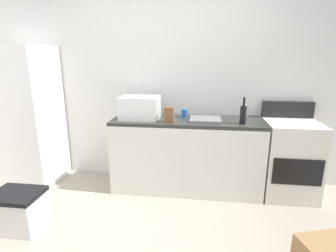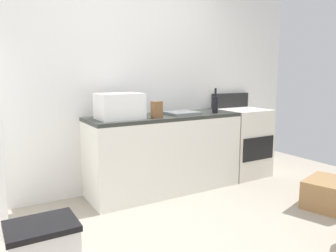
{
  "view_description": "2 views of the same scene",
  "coord_description": "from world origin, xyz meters",
  "px_view_note": "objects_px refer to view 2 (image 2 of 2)",
  "views": [
    {
      "loc": [
        0.46,
        -1.83,
        1.62
      ],
      "look_at": [
        0.11,
        0.89,
        0.89
      ],
      "focal_mm": 27.64,
      "sensor_mm": 36.0,
      "label": 1
    },
    {
      "loc": [
        -1.58,
        -2.05,
        1.37
      ],
      "look_at": [
        0.12,
        0.81,
        0.84
      ],
      "focal_mm": 35.09,
      "sensor_mm": 36.0,
      "label": 2
    }
  ],
  "objects_px": {
    "microwave": "(119,106)",
    "knife_block": "(157,110)",
    "wine_bottle": "(215,104)",
    "cardboard_box_medium": "(330,194)",
    "stove_oven": "(242,141)",
    "storage_bin": "(43,249)",
    "coffee_mug": "(157,110)"
  },
  "relations": [
    {
      "from": "coffee_mug",
      "to": "knife_block",
      "type": "relative_size",
      "value": 0.56
    },
    {
      "from": "cardboard_box_medium",
      "to": "storage_bin",
      "type": "distance_m",
      "value": 2.79
    },
    {
      "from": "wine_bottle",
      "to": "storage_bin",
      "type": "height_order",
      "value": "wine_bottle"
    },
    {
      "from": "coffee_mug",
      "to": "knife_block",
      "type": "height_order",
      "value": "knife_block"
    },
    {
      "from": "wine_bottle",
      "to": "knife_block",
      "type": "height_order",
      "value": "wine_bottle"
    },
    {
      "from": "microwave",
      "to": "wine_bottle",
      "type": "height_order",
      "value": "wine_bottle"
    },
    {
      "from": "storage_bin",
      "to": "stove_oven",
      "type": "bearing_deg",
      "value": 20.56
    },
    {
      "from": "cardboard_box_medium",
      "to": "storage_bin",
      "type": "relative_size",
      "value": 1.11
    },
    {
      "from": "stove_oven",
      "to": "wine_bottle",
      "type": "xyz_separation_m",
      "value": [
        -0.59,
        -0.15,
        0.54
      ]
    },
    {
      "from": "coffee_mug",
      "to": "cardboard_box_medium",
      "type": "relative_size",
      "value": 0.2
    },
    {
      "from": "stove_oven",
      "to": "microwave",
      "type": "bearing_deg",
      "value": -178.42
    },
    {
      "from": "stove_oven",
      "to": "storage_bin",
      "type": "relative_size",
      "value": 2.39
    },
    {
      "from": "cardboard_box_medium",
      "to": "coffee_mug",
      "type": "bearing_deg",
      "value": 131.19
    },
    {
      "from": "stove_oven",
      "to": "coffee_mug",
      "type": "xyz_separation_m",
      "value": [
        -1.25,
        0.1,
        0.48
      ]
    },
    {
      "from": "wine_bottle",
      "to": "storage_bin",
      "type": "distance_m",
      "value": 2.5
    },
    {
      "from": "coffee_mug",
      "to": "knife_block",
      "type": "distance_m",
      "value": 0.33
    },
    {
      "from": "stove_oven",
      "to": "microwave",
      "type": "height_order",
      "value": "microwave"
    },
    {
      "from": "stove_oven",
      "to": "storage_bin",
      "type": "xyz_separation_m",
      "value": [
        -2.77,
        -1.04,
        -0.27
      ]
    },
    {
      "from": "wine_bottle",
      "to": "cardboard_box_medium",
      "type": "height_order",
      "value": "wine_bottle"
    },
    {
      "from": "microwave",
      "to": "coffee_mug",
      "type": "relative_size",
      "value": 4.6
    },
    {
      "from": "cardboard_box_medium",
      "to": "storage_bin",
      "type": "height_order",
      "value": "storage_bin"
    },
    {
      "from": "stove_oven",
      "to": "storage_bin",
      "type": "distance_m",
      "value": 2.98
    },
    {
      "from": "microwave",
      "to": "storage_bin",
      "type": "relative_size",
      "value": 1.0
    },
    {
      "from": "cardboard_box_medium",
      "to": "knife_block",
      "type": "bearing_deg",
      "value": 140.9
    },
    {
      "from": "stove_oven",
      "to": "coffee_mug",
      "type": "bearing_deg",
      "value": 175.4
    },
    {
      "from": "wine_bottle",
      "to": "knife_block",
      "type": "bearing_deg",
      "value": -177.89
    },
    {
      "from": "wine_bottle",
      "to": "storage_bin",
      "type": "relative_size",
      "value": 0.65
    },
    {
      "from": "stove_oven",
      "to": "cardboard_box_medium",
      "type": "relative_size",
      "value": 2.15
    },
    {
      "from": "stove_oven",
      "to": "cardboard_box_medium",
      "type": "bearing_deg",
      "value": -90.21
    },
    {
      "from": "wine_bottle",
      "to": "coffee_mug",
      "type": "xyz_separation_m",
      "value": [
        -0.66,
        0.25,
        -0.06
      ]
    },
    {
      "from": "microwave",
      "to": "knife_block",
      "type": "xyz_separation_m",
      "value": [
        0.37,
        -0.13,
        -0.05
      ]
    },
    {
      "from": "microwave",
      "to": "cardboard_box_medium",
      "type": "relative_size",
      "value": 0.9
    }
  ]
}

